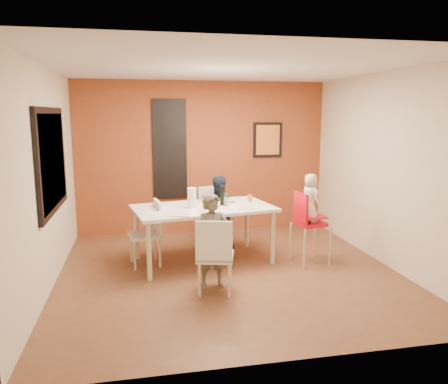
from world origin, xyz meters
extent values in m
plane|color=brown|center=(0.00, 0.00, 0.00)|extent=(4.50, 4.50, 0.00)
cube|color=silver|center=(0.00, 0.00, 2.70)|extent=(4.50, 4.50, 0.02)
cube|color=beige|center=(0.00, 2.25, 1.35)|extent=(4.50, 0.02, 2.70)
cube|color=beige|center=(0.00, -2.25, 1.35)|extent=(4.50, 0.02, 2.70)
cube|color=beige|center=(-2.25, 0.00, 1.35)|extent=(0.02, 4.50, 2.70)
cube|color=beige|center=(2.25, 0.00, 1.35)|extent=(0.02, 4.50, 2.70)
cube|color=maroon|center=(0.00, 2.23, 1.35)|extent=(4.50, 0.02, 2.70)
cube|color=black|center=(-2.22, 0.20, 1.55)|extent=(0.05, 1.70, 1.30)
cube|color=black|center=(-2.21, 0.20, 1.55)|extent=(0.02, 1.55, 1.15)
cube|color=silver|center=(-0.60, 2.21, 1.50)|extent=(0.55, 0.03, 1.70)
cube|color=black|center=(-0.60, 2.21, 1.50)|extent=(0.60, 0.03, 1.76)
cube|color=black|center=(1.20, 2.21, 1.65)|extent=(0.54, 0.03, 0.64)
cube|color=orange|center=(1.20, 2.19, 1.65)|extent=(0.44, 0.01, 0.54)
cube|color=white|center=(-0.26, 0.49, 0.79)|extent=(2.11, 1.40, 0.04)
cylinder|color=beige|center=(-1.06, -0.11, 0.38)|extent=(0.06, 0.06, 0.77)
cylinder|color=beige|center=(-1.22, 0.79, 0.38)|extent=(0.06, 0.06, 0.77)
cylinder|color=beige|center=(0.69, 0.20, 0.38)|extent=(0.06, 0.06, 0.77)
cylinder|color=beige|center=(0.53, 1.09, 0.38)|extent=(0.06, 0.06, 0.77)
cube|color=silver|center=(-0.29, -0.63, 0.44)|extent=(0.52, 0.52, 0.05)
cube|color=silver|center=(-0.34, -0.82, 0.68)|extent=(0.42, 0.14, 0.48)
cylinder|color=beige|center=(-0.08, -0.50, 0.21)|extent=(0.03, 0.03, 0.42)
cylinder|color=beige|center=(-0.17, -0.84, 0.21)|extent=(0.03, 0.03, 0.42)
cylinder|color=beige|center=(-0.42, -0.42, 0.21)|extent=(0.03, 0.03, 0.42)
cylinder|color=beige|center=(-0.50, -0.76, 0.21)|extent=(0.03, 0.03, 0.42)
cube|color=silver|center=(0.04, 1.18, 0.45)|extent=(0.52, 0.52, 0.05)
cube|color=silver|center=(0.00, 1.38, 0.70)|extent=(0.44, 0.12, 0.50)
cylinder|color=tan|center=(-0.11, 0.97, 0.22)|extent=(0.04, 0.04, 0.43)
cylinder|color=tan|center=(-0.17, 1.32, 0.22)|extent=(0.04, 0.04, 0.43)
cylinder|color=tan|center=(0.25, 1.04, 0.22)|extent=(0.04, 0.04, 0.43)
cylinder|color=tan|center=(0.18, 1.39, 0.22)|extent=(0.04, 0.04, 0.43)
cube|color=silver|center=(-1.10, 0.50, 0.44)|extent=(0.48, 0.48, 0.05)
cube|color=silver|center=(-0.91, 0.53, 0.68)|extent=(0.10, 0.43, 0.48)
cylinder|color=#CBB197|center=(-1.30, 0.64, 0.21)|extent=(0.03, 0.03, 0.42)
cylinder|color=#CBB197|center=(-0.95, 0.69, 0.21)|extent=(0.03, 0.03, 0.42)
cylinder|color=#CBB197|center=(-1.25, 0.30, 0.21)|extent=(0.03, 0.03, 0.42)
cylinder|color=#CBB197|center=(-0.90, 0.35, 0.21)|extent=(0.03, 0.03, 0.42)
cube|color=red|center=(1.23, 0.13, 0.58)|extent=(0.41, 0.41, 0.05)
cube|color=red|center=(1.06, 0.11, 0.82)|extent=(0.08, 0.36, 0.43)
cube|color=red|center=(1.23, 0.13, 0.69)|extent=(0.41, 0.41, 0.02)
cylinder|color=tan|center=(1.46, -0.04, 0.28)|extent=(0.03, 0.03, 0.56)
cylinder|color=tan|center=(1.06, -0.10, 0.28)|extent=(0.03, 0.03, 0.56)
cylinder|color=tan|center=(1.40, 0.36, 0.28)|extent=(0.03, 0.03, 0.56)
cylinder|color=tan|center=(1.00, 0.30, 0.28)|extent=(0.03, 0.03, 0.56)
imported|color=brown|center=(-0.29, -0.47, 0.59)|extent=(0.46, 0.33, 1.17)
imported|color=black|center=(0.04, 1.02, 0.59)|extent=(0.63, 0.52, 1.17)
imported|color=silver|center=(1.21, 0.13, 0.95)|extent=(0.31, 0.38, 0.68)
cube|color=white|center=(-0.64, 0.03, 0.82)|extent=(0.27, 0.27, 0.01)
cube|color=white|center=(-0.30, 0.89, 0.82)|extent=(0.24, 0.24, 0.01)
cube|color=silver|center=(0.30, 0.28, 0.82)|extent=(0.25, 0.25, 0.01)
cube|color=white|center=(-0.86, 0.75, 0.82)|extent=(0.22, 0.22, 0.01)
imported|color=silver|center=(-0.16, 0.46, 0.84)|extent=(0.30, 0.30, 0.06)
imported|color=white|center=(0.15, 0.75, 0.84)|extent=(0.24, 0.24, 0.05)
cylinder|color=black|center=(0.03, 0.54, 0.95)|extent=(0.08, 0.08, 0.29)
cylinder|color=white|center=(-0.29, 0.25, 0.92)|extent=(0.07, 0.07, 0.21)
cylinder|color=white|center=(0.06, 0.51, 0.91)|extent=(0.07, 0.07, 0.20)
cylinder|color=white|center=(-0.43, 0.45, 0.95)|extent=(0.13, 0.13, 0.29)
cylinder|color=red|center=(-0.21, 0.51, 0.88)|extent=(0.04, 0.04, 0.14)
cylinder|color=#337727|center=(-0.10, 0.57, 0.88)|extent=(0.03, 0.03, 0.14)
cylinder|color=brown|center=(-0.20, 0.56, 0.88)|extent=(0.03, 0.03, 0.13)
cylinder|color=#DD5C18|center=(0.47, 0.70, 0.87)|extent=(0.06, 0.06, 0.11)
camera|label=1|loc=(-1.17, -5.55, 2.12)|focal=35.00mm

